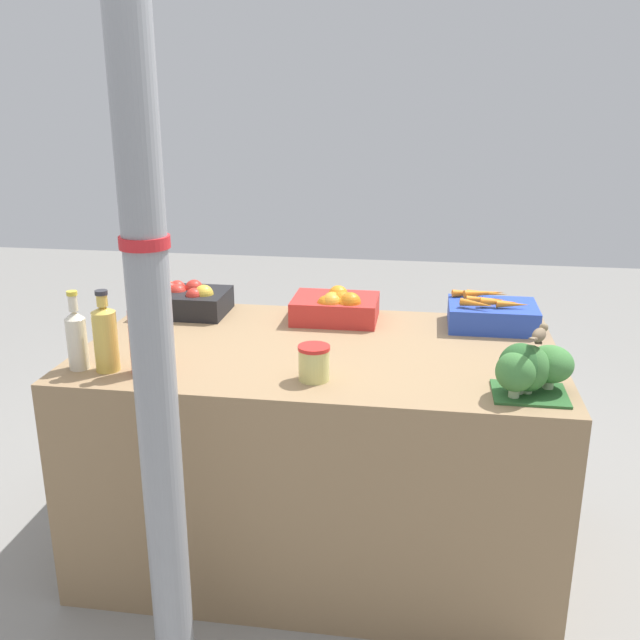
% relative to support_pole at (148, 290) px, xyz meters
% --- Properties ---
extents(ground_plane, '(10.00, 10.00, 0.00)m').
position_rel_support_pole_xyz_m(ground_plane, '(0.32, 0.74, -1.22)').
color(ground_plane, gray).
extents(market_table, '(1.67, 0.96, 0.82)m').
position_rel_support_pole_xyz_m(market_table, '(0.32, 0.74, -0.81)').
color(market_table, '#937551').
rests_on(market_table, ground_plane).
extents(support_pole, '(0.12, 0.12, 2.44)m').
position_rel_support_pole_xyz_m(support_pole, '(0.00, 0.00, 0.00)').
color(support_pole, gray).
rests_on(support_pole, ground_plane).
extents(apple_crate, '(0.33, 0.25, 0.13)m').
position_rel_support_pole_xyz_m(apple_crate, '(-0.29, 1.06, -0.34)').
color(apple_crate, black).
rests_on(apple_crate, market_table).
extents(orange_crate, '(0.33, 0.25, 0.13)m').
position_rel_support_pole_xyz_m(orange_crate, '(0.34, 1.05, -0.34)').
color(orange_crate, red).
rests_on(orange_crate, market_table).
extents(carrot_crate, '(0.33, 0.25, 0.13)m').
position_rel_support_pole_xyz_m(carrot_crate, '(0.94, 1.06, -0.35)').
color(carrot_crate, '#2847B7').
rests_on(carrot_crate, market_table).
extents(broccoli_pile, '(0.24, 0.21, 0.16)m').
position_rel_support_pole_xyz_m(broccoli_pile, '(1.00, 0.42, -0.31)').
color(broccoli_pile, '#2D602D').
rests_on(broccoli_pile, market_table).
extents(juice_bottle_cloudy, '(0.07, 0.07, 0.26)m').
position_rel_support_pole_xyz_m(juice_bottle_cloudy, '(-0.43, 0.42, -0.29)').
color(juice_bottle_cloudy, beige).
rests_on(juice_bottle_cloudy, market_table).
extents(juice_bottle_golden, '(0.08, 0.08, 0.27)m').
position_rel_support_pole_xyz_m(juice_bottle_golden, '(-0.33, 0.42, -0.28)').
color(juice_bottle_golden, gold).
rests_on(juice_bottle_golden, market_table).
extents(juice_bottle_ruby, '(0.08, 0.08, 0.30)m').
position_rel_support_pole_xyz_m(juice_bottle_ruby, '(-0.21, 0.42, -0.27)').
color(juice_bottle_ruby, '#B2333D').
rests_on(juice_bottle_ruby, market_table).
extents(pickle_jar, '(0.10, 0.10, 0.11)m').
position_rel_support_pole_xyz_m(pickle_jar, '(0.35, 0.44, -0.34)').
color(pickle_jar, '#D1CC75').
rests_on(pickle_jar, market_table).
extents(sparrow_bird, '(0.07, 0.13, 0.05)m').
position_rel_support_pole_xyz_m(sparrow_bird, '(1.02, 0.43, -0.21)').
color(sparrow_bird, '#4C3D2D').
rests_on(sparrow_bird, broccoli_pile).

